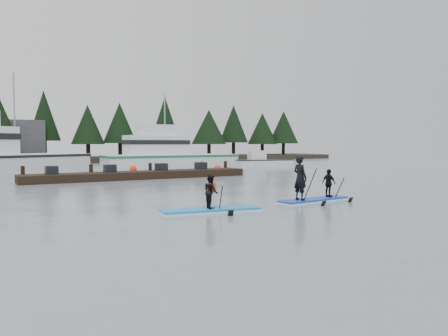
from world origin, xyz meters
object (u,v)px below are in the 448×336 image
floating_dock (140,175)px  paddleboard_solo (211,202)px  fishing_boat_medium (168,159)px  paddleboard_duo (311,186)px

floating_dock → paddleboard_solo: paddleboard_solo is taller
floating_dock → fishing_boat_medium: bearing=61.3°
fishing_boat_medium → paddleboard_duo: size_ratio=4.19×
paddleboard_duo → paddleboard_solo: bearing=177.6°
fishing_boat_medium → floating_dock: (-7.80, -15.75, -0.35)m
fishing_boat_medium → paddleboard_duo: (-5.01, -29.91, 0.05)m
fishing_boat_medium → floating_dock: fishing_boat_medium is taller
fishing_boat_medium → paddleboard_duo: fishing_boat_medium is taller
paddleboard_solo → fishing_boat_medium: bearing=79.3°
paddleboard_solo → paddleboard_duo: paddleboard_duo is taller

